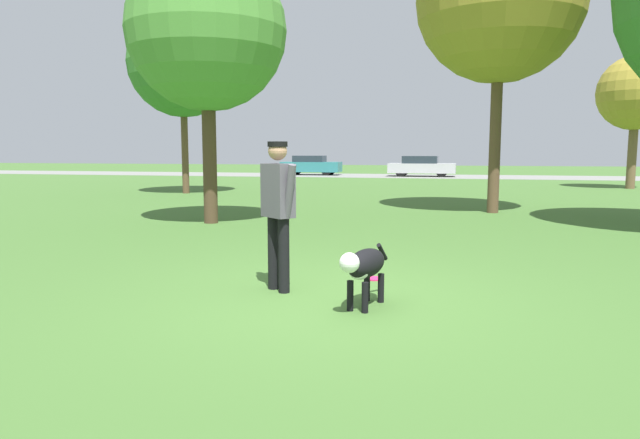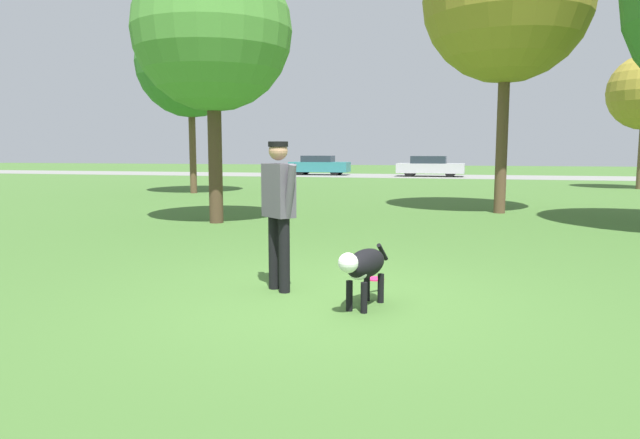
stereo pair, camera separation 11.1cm
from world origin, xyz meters
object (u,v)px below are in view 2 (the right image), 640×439
at_px(person, 279,202).
at_px(frisbee, 375,279).
at_px(dog, 364,266).
at_px(tree_far_left, 190,63).
at_px(parked_car_silver, 430,166).
at_px(tree_near_left, 212,32).
at_px(parked_car_teal, 319,165).

distance_m(person, frisbee, 1.70).
bearing_deg(frisbee, dog, -86.52).
distance_m(frisbee, tree_far_left, 16.98).
relative_size(person, dog, 1.54).
relative_size(tree_far_left, parked_car_silver, 1.65).
xyz_separation_m(tree_far_left, tree_near_left, (4.80, -8.39, -0.70)).
bearing_deg(dog, tree_far_left, -133.96).
height_order(frisbee, tree_far_left, tree_far_left).
xyz_separation_m(dog, parked_car_teal, (-8.71, 32.19, 0.21)).
height_order(person, dog, person).
height_order(person, parked_car_silver, person).
xyz_separation_m(person, tree_far_left, (-8.25, 14.18, 3.95)).
bearing_deg(person, frisbee, 79.39).
relative_size(person, parked_car_silver, 0.41).
distance_m(dog, parked_car_teal, 33.35).
relative_size(parked_car_teal, parked_car_silver, 0.94).
bearing_deg(tree_far_left, tree_near_left, -60.24).
height_order(person, tree_far_left, tree_far_left).
bearing_deg(tree_far_left, frisbee, -55.14).
bearing_deg(parked_car_teal, dog, -75.41).
xyz_separation_m(dog, parked_car_silver, (-1.18, 31.57, 0.21)).
relative_size(tree_near_left, parked_car_teal, 1.51).
distance_m(tree_near_left, parked_car_teal, 26.48).
bearing_deg(tree_near_left, frisbee, -47.74).
xyz_separation_m(frisbee, tree_far_left, (-9.28, 13.32, 5.00)).
bearing_deg(tree_far_left, person, -59.81).
bearing_deg(person, parked_car_silver, 129.47).
distance_m(tree_near_left, parked_car_silver, 25.76).
relative_size(frisbee, parked_car_silver, 0.05).
relative_size(frisbee, parked_car_teal, 0.06).
distance_m(tree_far_left, parked_car_teal, 18.05).
xyz_separation_m(dog, frisbee, (-0.08, 1.37, -0.45)).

